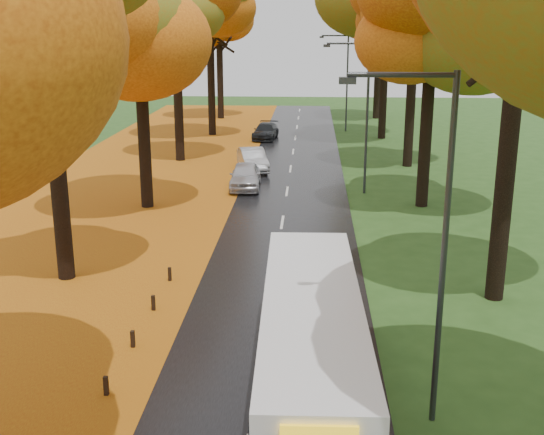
# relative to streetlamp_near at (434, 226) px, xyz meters

# --- Properties ---
(road) EXTENTS (6.50, 90.00, 0.04)m
(road) POSITION_rel_streetlamp_near_xyz_m (-3.95, 17.00, -4.69)
(road) COLOR black
(road) RESTS_ON ground
(centre_line) EXTENTS (0.12, 90.00, 0.01)m
(centre_line) POSITION_rel_streetlamp_near_xyz_m (-3.95, 17.00, -4.67)
(centre_line) COLOR silver
(centre_line) RESTS_ON road
(leaf_verge) EXTENTS (12.00, 90.00, 0.02)m
(leaf_verge) POSITION_rel_streetlamp_near_xyz_m (-12.95, 17.00, -4.70)
(leaf_verge) COLOR #93370D
(leaf_verge) RESTS_ON ground
(leaf_drift) EXTENTS (0.90, 90.00, 0.01)m
(leaf_drift) POSITION_rel_streetlamp_near_xyz_m (-7.00, 17.00, -4.67)
(leaf_drift) COLOR #B97B12
(leaf_drift) RESTS_ON road
(trees_left) EXTENTS (9.20, 74.00, 13.88)m
(trees_left) POSITION_rel_streetlamp_near_xyz_m (-11.13, 19.06, 4.82)
(trees_left) COLOR black
(trees_left) RESTS_ON ground
(trees_right) EXTENTS (9.30, 74.20, 13.96)m
(trees_right) POSITION_rel_streetlamp_near_xyz_m (3.24, 18.91, 4.98)
(trees_right) COLOR black
(trees_right) RESTS_ON ground
(streetlamp_near) EXTENTS (2.45, 0.18, 8.00)m
(streetlamp_near) POSITION_rel_streetlamp_near_xyz_m (0.00, 0.00, 0.00)
(streetlamp_near) COLOR #333538
(streetlamp_near) RESTS_ON ground
(streetlamp_mid) EXTENTS (2.45, 0.18, 8.00)m
(streetlamp_mid) POSITION_rel_streetlamp_near_xyz_m (0.00, 22.00, 0.00)
(streetlamp_mid) COLOR #333538
(streetlamp_mid) RESTS_ON ground
(streetlamp_far) EXTENTS (2.45, 0.18, 8.00)m
(streetlamp_far) POSITION_rel_streetlamp_near_xyz_m (0.00, 44.00, 0.00)
(streetlamp_far) COLOR #333538
(streetlamp_far) RESTS_ON ground
(bus) EXTENTS (2.60, 10.36, 2.71)m
(bus) POSITION_rel_streetlamp_near_xyz_m (-2.58, 0.62, -3.25)
(bus) COLOR #500C11
(bus) RESTS_ON road
(car_white) EXTENTS (1.82, 4.17, 1.40)m
(car_white) POSITION_rel_streetlamp_near_xyz_m (-6.30, 22.64, -3.97)
(car_white) COLOR #B8B8BC
(car_white) RESTS_ON road
(car_silver) EXTENTS (2.44, 4.39, 1.37)m
(car_silver) POSITION_rel_streetlamp_near_xyz_m (-6.30, 27.36, -3.99)
(car_silver) COLOR #909397
(car_silver) RESTS_ON road
(car_dark) EXTENTS (2.08, 4.36, 1.23)m
(car_dark) POSITION_rel_streetlamp_near_xyz_m (-6.30, 39.42, -4.06)
(car_dark) COLOR black
(car_dark) RESTS_ON road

